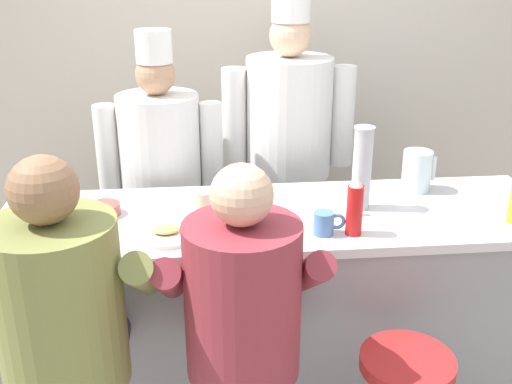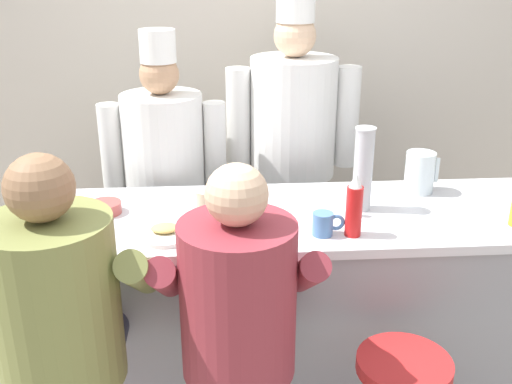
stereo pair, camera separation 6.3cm
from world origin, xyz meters
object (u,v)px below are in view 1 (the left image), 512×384
object	(u,v)px
cup_stack_steel	(362,168)
coffee_mug_tan	(207,202)
hot_sauce_bottle_orange	(350,203)
cook_in_whites_far	(288,145)
diner_seated_maroon	(242,307)
water_pitcher_clear	(417,171)
cereal_bowl	(104,209)
cook_in_whites_near	(162,176)
coffee_mug_blue	(325,223)
breakfast_plate	(166,233)
diner_seated_olive	(63,311)
ketchup_bottle_red	(355,206)

from	to	relation	value
cup_stack_steel	coffee_mug_tan	bearing A→B (deg)	178.25
hot_sauce_bottle_orange	cook_in_whites_far	size ratio (longest dim) A/B	0.06
hot_sauce_bottle_orange	diner_seated_maroon	distance (m)	0.77
water_pitcher_clear	diner_seated_maroon	xyz separation A→B (m)	(-0.90, -0.81, -0.18)
cup_stack_steel	cook_in_whites_far	world-z (taller)	cook_in_whites_far
cereal_bowl	cook_in_whites_near	world-z (taller)	cook_in_whites_near
cereal_bowl	coffee_mug_tan	size ratio (longest dim) A/B	1.02
coffee_mug_tan	diner_seated_maroon	size ratio (longest dim) A/B	0.10
hot_sauce_bottle_orange	cup_stack_steel	world-z (taller)	cup_stack_steel
coffee_mug_tan	cook_in_whites_near	bearing A→B (deg)	110.88
coffee_mug_blue	coffee_mug_tan	distance (m)	0.54
breakfast_plate	diner_seated_olive	distance (m)	0.53
hot_sauce_bottle_orange	diner_seated_olive	bearing A→B (deg)	-153.84
diner_seated_maroon	diner_seated_olive	bearing A→B (deg)	179.76
diner_seated_olive	ketchup_bottle_red	bearing A→B (deg)	18.42
breakfast_plate	cook_in_whites_near	world-z (taller)	cook_in_whites_near
cook_in_whites_far	cereal_bowl	bearing A→B (deg)	-141.45
hot_sauce_bottle_orange	cereal_bowl	bearing A→B (deg)	174.21
diner_seated_maroon	breakfast_plate	bearing A→B (deg)	123.48
coffee_mug_blue	cook_in_whites_far	world-z (taller)	cook_in_whites_far
cup_stack_steel	cook_in_whites_far	xyz separation A→B (m)	(-0.21, 0.77, -0.13)
hot_sauce_bottle_orange	diner_seated_maroon	bearing A→B (deg)	-132.89
water_pitcher_clear	cook_in_whites_far	bearing A→B (deg)	132.64
water_pitcher_clear	cup_stack_steel	world-z (taller)	cup_stack_steel
breakfast_plate	coffee_mug_blue	size ratio (longest dim) A/B	1.91
coffee_mug_blue	cook_in_whites_far	xyz separation A→B (m)	(0.00, 1.01, 0.01)
hot_sauce_bottle_orange	breakfast_plate	size ratio (longest dim) A/B	0.48
water_pitcher_clear	diner_seated_maroon	size ratio (longest dim) A/B	0.14
diner_seated_olive	cook_in_whites_far	xyz separation A→B (m)	(0.97, 1.39, 0.13)
coffee_mug_blue	coffee_mug_tan	size ratio (longest dim) A/B	0.96
cook_in_whites_far	diner_seated_maroon	bearing A→B (deg)	-104.78
water_pitcher_clear	coffee_mug_blue	bearing A→B (deg)	-140.67
cook_in_whites_near	cook_in_whites_far	distance (m)	0.72
coffee_mug_blue	coffee_mug_tan	xyz separation A→B (m)	(-0.47, 0.27, 0.00)
cook_in_whites_far	cook_in_whites_near	bearing A→B (deg)	-168.36
hot_sauce_bottle_orange	cereal_bowl	world-z (taller)	hot_sauce_bottle_orange
coffee_mug_tan	diner_seated_olive	world-z (taller)	diner_seated_olive
cereal_bowl	coffee_mug_blue	world-z (taller)	coffee_mug_blue
breakfast_plate	cereal_bowl	world-z (taller)	cereal_bowl
cereal_bowl	cup_stack_steel	xyz separation A→B (m)	(1.13, -0.03, 0.16)
cup_stack_steel	diner_seated_maroon	world-z (taller)	diner_seated_maroon
cereal_bowl	diner_seated_maroon	world-z (taller)	diner_seated_maroon
diner_seated_maroon	cereal_bowl	bearing A→B (deg)	129.88
ketchup_bottle_red	cup_stack_steel	size ratio (longest dim) A/B	0.70
breakfast_plate	cereal_bowl	xyz separation A→B (m)	(-0.28, 0.25, 0.01)
cup_stack_steel	hot_sauce_bottle_orange	bearing A→B (deg)	-130.85
coffee_mug_blue	cook_in_whites_far	size ratio (longest dim) A/B	0.07
diner_seated_olive	cook_in_whites_near	xyz separation A→B (m)	(0.27, 1.24, 0.02)
hot_sauce_bottle_orange	breakfast_plate	bearing A→B (deg)	-170.03
cup_stack_steel	cook_in_whites_near	bearing A→B (deg)	145.66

